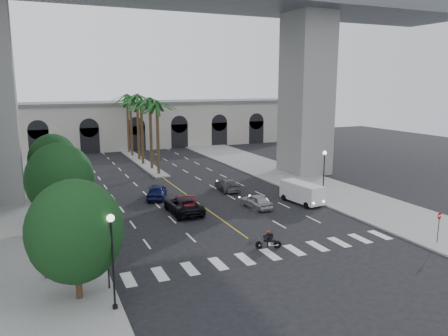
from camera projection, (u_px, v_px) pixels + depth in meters
ground at (260, 247)px, 32.13m from camera, size 140.00×140.00×0.00m
sidewalk_left at (36, 215)px, 39.70m from camera, size 8.00×100.00×0.15m
sidewalk_right at (312, 185)px, 51.50m from camera, size 8.00×100.00×0.15m
median at (141, 162)px, 66.27m from camera, size 2.00×24.00×0.20m
pier_building at (119, 125)px, 80.76m from camera, size 71.00×10.50×8.50m
bridge at (198, 24)px, 49.70m from camera, size 75.00×13.00×26.00m
palm_a at (157, 105)px, 55.55m from camera, size 3.20×3.20×10.30m
palm_b at (150, 102)px, 59.14m from camera, size 3.20×3.20×10.60m
palm_c at (141, 104)px, 62.70m from camera, size 3.20×3.20×10.10m
palm_d at (137, 98)px, 66.30m from camera, size 3.20×3.20×10.90m
palm_e at (130, 100)px, 69.88m from camera, size 3.20×3.20×10.40m
palm_f at (127, 98)px, 73.54m from camera, size 3.20×3.20×10.70m
street_tree_near at (75, 231)px, 23.54m from camera, size 5.20×5.20×6.89m
street_tree_mid at (60, 180)px, 35.19m from camera, size 5.44×5.44×7.21m
street_tree_far at (53, 160)px, 46.04m from camera, size 5.04×5.04×6.68m
lamp_post_left_near at (112, 254)px, 22.53m from camera, size 0.40×0.40×5.35m
lamp_post_left_far at (75, 176)px, 41.41m from camera, size 0.40×0.40×5.35m
lamp_post_right at (324, 172)px, 43.19m from camera, size 0.40×0.40×5.35m
traffic_signal_near at (107, 250)px, 24.95m from camera, size 0.25×0.18×3.65m
traffic_signal_far at (98, 229)px, 28.55m from camera, size 0.25×0.18×3.65m
motorcycle_rider at (269, 240)px, 31.79m from camera, size 1.83×0.78×1.38m
car_a at (256, 201)px, 42.10m from camera, size 1.96×4.12×1.36m
car_b at (186, 203)px, 41.18m from camera, size 2.53×4.90×1.54m
car_c at (183, 205)px, 40.39m from camera, size 2.59×5.62×1.56m
car_d at (227, 185)px, 48.97m from camera, size 2.42×4.84×1.35m
car_e at (157, 191)px, 45.46m from camera, size 3.32×4.91×1.55m
cargo_van at (302, 192)px, 43.62m from camera, size 2.46×5.05×2.07m
pedestrian_a at (48, 265)px, 26.61m from camera, size 0.68×0.50×1.71m
pedestrian_b at (63, 240)px, 30.93m from camera, size 0.83×0.67×1.62m
do_not_enter_sign at (439, 221)px, 32.42m from camera, size 0.60×0.21×2.53m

